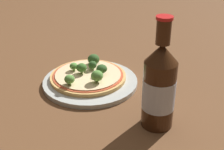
# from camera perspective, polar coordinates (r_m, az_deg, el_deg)

# --- Properties ---
(ground_plane) EXTENTS (3.00, 3.00, 0.00)m
(ground_plane) POSITION_cam_1_polar(r_m,az_deg,el_deg) (0.85, -3.65, -1.22)
(ground_plane) COLOR brown
(plate) EXTENTS (0.25, 0.25, 0.01)m
(plate) POSITION_cam_1_polar(r_m,az_deg,el_deg) (0.84, -4.26, -1.20)
(plate) COLOR #B2B7B2
(plate) RESTS_ON ground_plane
(pizza) EXTENTS (0.20, 0.20, 0.01)m
(pizza) POSITION_cam_1_polar(r_m,az_deg,el_deg) (0.84, -4.39, -0.18)
(pizza) COLOR tan
(pizza) RESTS_ON plate
(broccoli_floret_0) EXTENTS (0.03, 0.03, 0.03)m
(broccoli_floret_0) POSITION_cam_1_polar(r_m,az_deg,el_deg) (0.88, -3.39, 2.88)
(broccoli_floret_0) COLOR #89A866
(broccoli_floret_0) RESTS_ON pizza
(broccoli_floret_1) EXTENTS (0.03, 0.03, 0.03)m
(broccoli_floret_1) POSITION_cam_1_polar(r_m,az_deg,el_deg) (0.82, -1.87, 1.15)
(broccoli_floret_1) COLOR #89A866
(broccoli_floret_1) RESTS_ON pizza
(broccoli_floret_2) EXTENTS (0.03, 0.03, 0.03)m
(broccoli_floret_2) POSITION_cam_1_polar(r_m,az_deg,el_deg) (0.78, -7.77, -0.78)
(broccoli_floret_2) COLOR #89A866
(broccoli_floret_2) RESTS_ON pizza
(broccoli_floret_3) EXTENTS (0.02, 0.02, 0.02)m
(broccoli_floret_3) POSITION_cam_1_polar(r_m,az_deg,el_deg) (0.85, -7.05, 1.58)
(broccoli_floret_3) COLOR #89A866
(broccoli_floret_3) RESTS_ON pizza
(broccoli_floret_4) EXTENTS (0.02, 0.02, 0.02)m
(broccoli_floret_4) POSITION_cam_1_polar(r_m,az_deg,el_deg) (0.85, -3.59, 1.84)
(broccoli_floret_4) COLOR #89A866
(broccoli_floret_4) RESTS_ON pizza
(broccoli_floret_5) EXTENTS (0.03, 0.03, 0.03)m
(broccoli_floret_5) POSITION_cam_1_polar(r_m,az_deg,el_deg) (0.78, -2.75, -0.15)
(broccoli_floret_5) COLOR #89A866
(broccoli_floret_5) RESTS_ON pizza
(broccoli_floret_6) EXTENTS (0.03, 0.03, 0.03)m
(broccoli_floret_6) POSITION_cam_1_polar(r_m,az_deg,el_deg) (0.83, -5.59, 1.33)
(broccoli_floret_6) COLOR #89A866
(broccoli_floret_6) RESTS_ON pizza
(beer_bottle) EXTENTS (0.07, 0.07, 0.24)m
(beer_bottle) POSITION_cam_1_polar(r_m,az_deg,el_deg) (0.64, 8.63, -2.08)
(beer_bottle) COLOR #381E0F
(beer_bottle) RESTS_ON ground_plane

